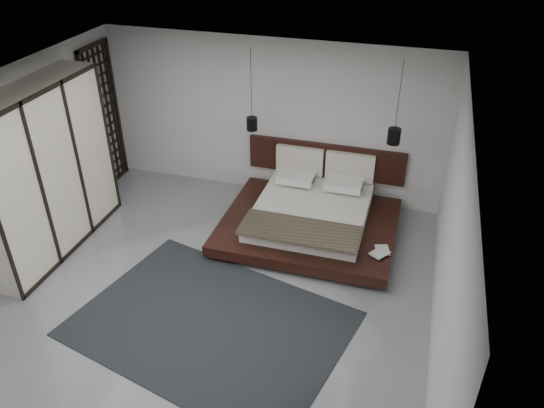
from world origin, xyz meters
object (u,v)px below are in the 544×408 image
(lattice_screen, at_px, (104,117))
(wardrobe, at_px, (43,173))
(rug, at_px, (211,324))
(pendant_left, at_px, (252,124))
(bed, at_px, (311,215))
(pendant_right, at_px, (394,136))

(lattice_screen, distance_m, wardrobe, 2.08)
(rug, bearing_deg, wardrobe, 161.58)
(pendant_left, height_order, wardrobe, pendant_left)
(bed, relative_size, pendant_left, 2.04)
(lattice_screen, height_order, bed, lattice_screen)
(pendant_right, bearing_deg, rug, -122.64)
(lattice_screen, relative_size, pendant_left, 1.93)
(lattice_screen, height_order, rug, lattice_screen)
(pendant_right, relative_size, wardrobe, 0.49)
(pendant_left, bearing_deg, wardrobe, -142.82)
(pendant_left, distance_m, rug, 3.35)
(bed, bearing_deg, lattice_screen, 172.21)
(lattice_screen, height_order, pendant_right, pendant_right)
(lattice_screen, relative_size, bed, 0.95)
(pendant_right, bearing_deg, pendant_left, 180.00)
(pendant_left, bearing_deg, bed, -20.86)
(bed, distance_m, pendant_right, 1.81)
(pendant_right, height_order, wardrobe, pendant_right)
(lattice_screen, bearing_deg, wardrobe, -83.05)
(pendant_right, distance_m, rug, 3.85)
(pendant_left, xyz_separation_m, wardrobe, (-2.58, -1.95, -0.29))
(wardrobe, bearing_deg, bed, 22.36)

